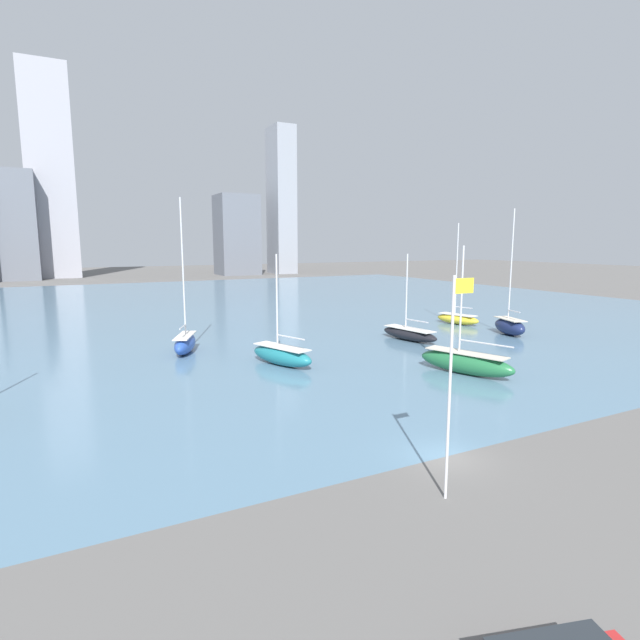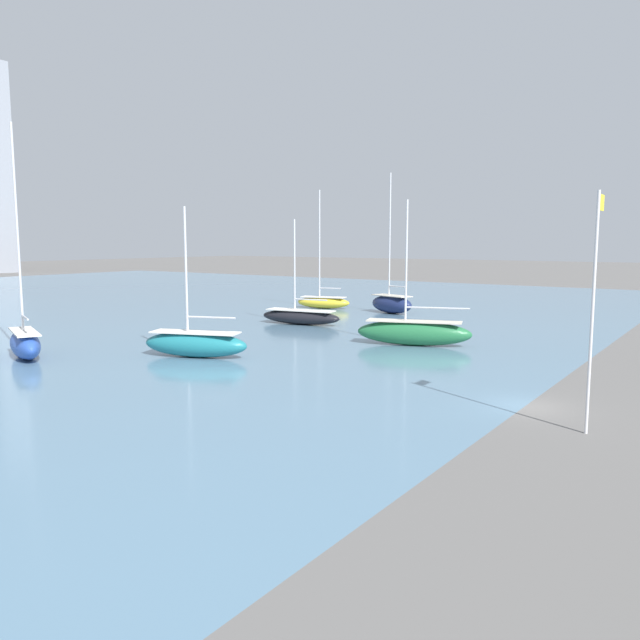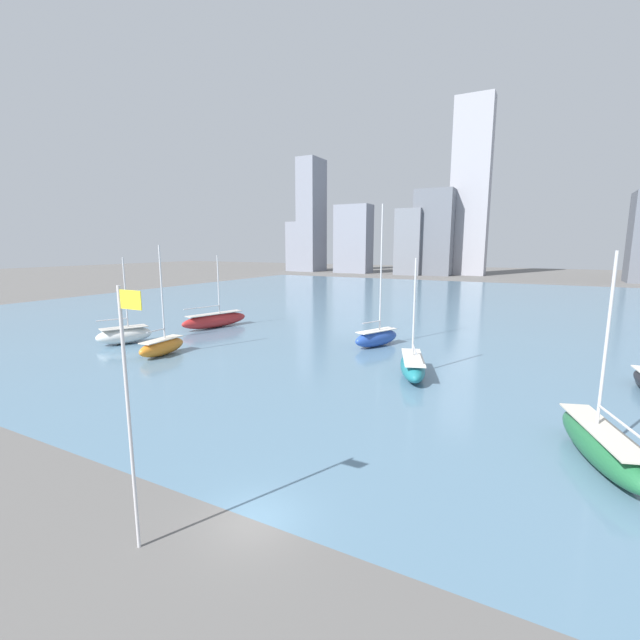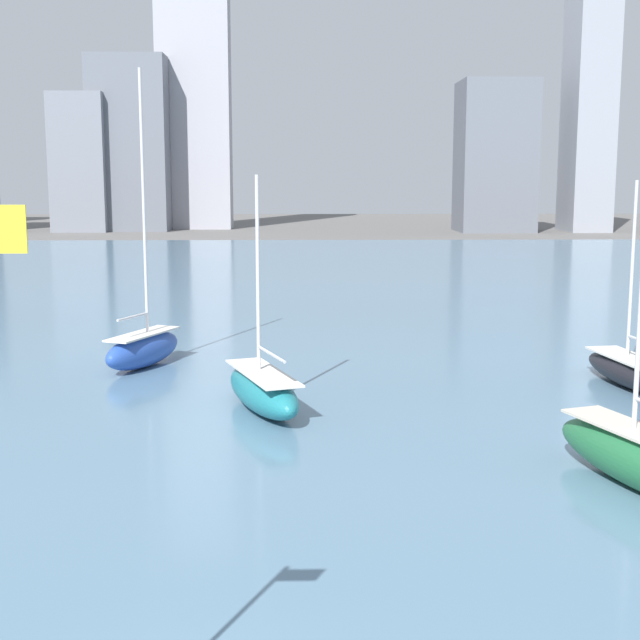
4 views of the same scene
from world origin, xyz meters
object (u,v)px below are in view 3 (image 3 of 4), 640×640
object	(u,v)px
flag_pole	(129,412)
sailboat_white	(124,335)
sailboat_teal	(413,366)
sailboat_red	(215,320)
sailboat_green	(601,445)
sailboat_blue	(377,337)
sailboat_orange	(162,346)

from	to	relation	value
flag_pole	sailboat_white	distance (m)	41.11
flag_pole	sailboat_teal	distance (m)	28.61
flag_pole	sailboat_red	distance (m)	48.76
flag_pole	sailboat_red	world-z (taller)	sailboat_red
sailboat_green	sailboat_blue	xyz separation A→B (m)	(-21.36, 21.11, 0.07)
sailboat_white	sailboat_teal	xyz separation A→B (m)	(35.91, 3.52, -0.09)
sailboat_orange	sailboat_green	world-z (taller)	sailboat_orange
sailboat_orange	sailboat_white	xyz separation A→B (m)	(-8.76, 1.87, 0.08)
sailboat_orange	sailboat_teal	size ratio (longest dim) A/B	1.11
flag_pole	sailboat_teal	bearing A→B (deg)	83.41
sailboat_green	sailboat_red	bearing A→B (deg)	137.14
flag_pole	sailboat_red	size ratio (longest dim) A/B	0.96
flag_pole	sailboat_green	world-z (taller)	sailboat_green
sailboat_white	sailboat_red	world-z (taller)	sailboat_red
sailboat_green	sailboat_red	size ratio (longest dim) A/B	1.07
sailboat_green	sailboat_white	distance (m)	50.45
sailboat_green	sailboat_teal	distance (m)	17.80
sailboat_blue	sailboat_red	distance (m)	25.85
sailboat_green	sailboat_red	distance (m)	51.74
sailboat_teal	sailboat_red	distance (m)	34.75
flag_pole	sailboat_orange	world-z (taller)	sailboat_orange
sailboat_orange	sailboat_teal	bearing A→B (deg)	7.49
sailboat_green	sailboat_white	world-z (taller)	sailboat_green
sailboat_red	sailboat_blue	bearing A→B (deg)	15.04
sailboat_green	flag_pole	bearing A→B (deg)	-154.08
flag_pole	sailboat_blue	size ratio (longest dim) A/B	0.63
sailboat_orange	sailboat_red	distance (m)	16.69
sailboat_white	sailboat_blue	world-z (taller)	sailboat_blue
sailboat_white	sailboat_teal	size ratio (longest dim) A/B	0.97
sailboat_teal	sailboat_orange	bearing A→B (deg)	171.31
sailboat_green	sailboat_white	bearing A→B (deg)	152.74
flag_pole	sailboat_orange	distance (m)	33.26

